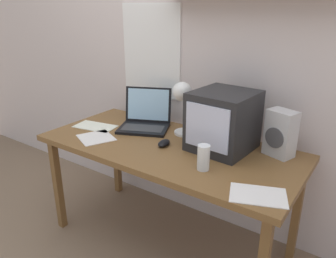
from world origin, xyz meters
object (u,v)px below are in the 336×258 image
crt_monitor (223,121)px  laptop (146,118)px  computer_mouse (164,143)px  printed_handout (258,195)px  loose_paper_near_laptop (95,126)px  space_heater (281,134)px  loose_paper_near_monitor (96,138)px  desk_lamp (183,100)px  corner_desk (168,154)px  juice_glass (203,159)px

crt_monitor → laptop: bearing=-178.8°
computer_mouse → printed_handout: bearing=-17.9°
loose_paper_near_laptop → printed_handout: (1.23, -0.20, 0.00)m
space_heater → loose_paper_near_monitor: size_ratio=0.94×
laptop → loose_paper_near_laptop: laptop is taller
desk_lamp → printed_handout: size_ratio=1.23×
space_heater → loose_paper_near_laptop: size_ratio=0.84×
laptop → printed_handout: (0.94, -0.40, -0.06)m
laptop → corner_desk: bearing=-53.1°
corner_desk → loose_paper_near_laptop: 0.59m
corner_desk → computer_mouse: bearing=-117.5°
space_heater → loose_paper_near_laptop: 1.20m
corner_desk → space_heater: (0.58, 0.23, 0.19)m
laptop → computer_mouse: bearing=-57.6°
corner_desk → juice_glass: bearing=-25.7°
computer_mouse → loose_paper_near_laptop: bearing=-179.5°
loose_paper_near_monitor → space_heater: bearing=21.4°
crt_monitor → corner_desk: bearing=-149.9°
corner_desk → desk_lamp: 0.34m
juice_glass → loose_paper_near_laptop: (-0.91, 0.13, -0.06)m
juice_glass → loose_paper_near_laptop: juice_glass is taller
desk_lamp → computer_mouse: bearing=-106.9°
juice_glass → laptop: bearing=152.6°
computer_mouse → printed_handout: computer_mouse is taller
laptop → space_heater: space_heater is taller
space_heater → printed_handout: 0.48m
laptop → space_heater: size_ratio=1.59×
juice_glass → space_heater: size_ratio=0.51×
desk_lamp → loose_paper_near_monitor: (-0.43, -0.33, -0.24)m
corner_desk → laptop: size_ratio=3.81×
corner_desk → loose_paper_near_monitor: (-0.43, -0.17, 0.06)m
desk_lamp → loose_paper_near_monitor: desk_lamp is taller
computer_mouse → printed_handout: 0.69m
corner_desk → juice_glass: (0.32, -0.16, 0.12)m
corner_desk → crt_monitor: bearing=25.9°
printed_handout → computer_mouse: bearing=162.1°
crt_monitor → laptop: size_ratio=0.90×
juice_glass → corner_desk: bearing=154.3°
crt_monitor → printed_handout: bearing=-41.9°
corner_desk → space_heater: size_ratio=6.05×
corner_desk → loose_paper_near_monitor: loose_paper_near_monitor is taller
loose_paper_near_laptop → crt_monitor: bearing=10.9°
juice_glass → loose_paper_near_laptop: bearing=172.1°
loose_paper_near_monitor → corner_desk: bearing=21.3°
desk_lamp → juice_glass: size_ratio=2.68×
corner_desk → loose_paper_near_laptop: (-0.59, -0.03, 0.06)m
desk_lamp → loose_paper_near_laptop: bearing=-174.7°
computer_mouse → space_heater: bearing=23.0°
loose_paper_near_monitor → computer_mouse: bearing=19.0°
loose_paper_near_laptop → loose_paper_near_monitor: size_ratio=1.11×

